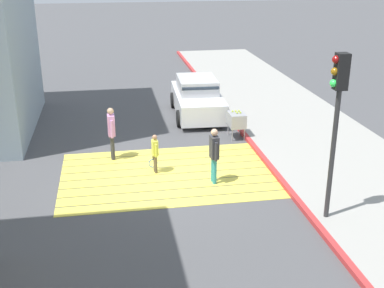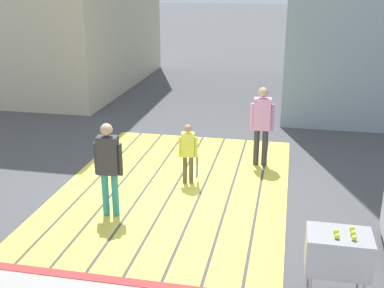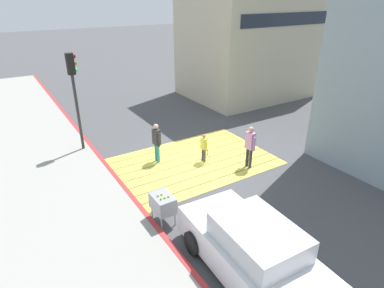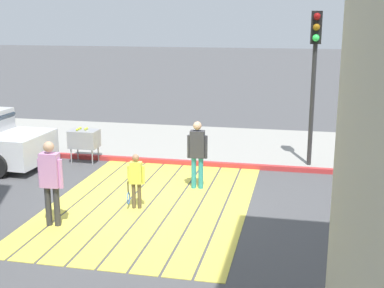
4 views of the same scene
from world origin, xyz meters
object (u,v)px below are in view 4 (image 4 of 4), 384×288
at_px(traffic_light_corner, 315,58).
at_px(pedestrian_adult_lead, 197,150).
at_px(pedestrian_adult_trailing, 51,177).
at_px(pedestrian_child_with_racket, 136,179).
at_px(tennis_ball_cart, 84,139).

relative_size(traffic_light_corner, pedestrian_adult_lead, 2.53).
bearing_deg(pedestrian_adult_trailing, pedestrian_child_with_racket, 133.43).
xyz_separation_m(tennis_ball_cart, pedestrian_adult_trailing, (4.49, 1.27, 0.32)).
relative_size(traffic_light_corner, pedestrian_child_with_racket, 3.44).
distance_m(tennis_ball_cart, pedestrian_adult_lead, 3.99).
bearing_deg(pedestrian_adult_lead, pedestrian_adult_trailing, -39.44).
bearing_deg(pedestrian_adult_lead, tennis_ball_cart, -114.01).
distance_m(tennis_ball_cart, pedestrian_child_with_racket, 4.15).
height_order(tennis_ball_cart, pedestrian_adult_lead, pedestrian_adult_lead).
height_order(pedestrian_adult_lead, pedestrian_child_with_racket, pedestrian_adult_lead).
relative_size(tennis_ball_cart, pedestrian_adult_lead, 0.61).
distance_m(tennis_ball_cart, pedestrian_adult_trailing, 4.68).
xyz_separation_m(tennis_ball_cart, pedestrian_child_with_racket, (3.23, 2.60, -0.01)).
height_order(traffic_light_corner, pedestrian_adult_lead, traffic_light_corner).
distance_m(traffic_light_corner, pedestrian_child_with_racket, 5.88).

